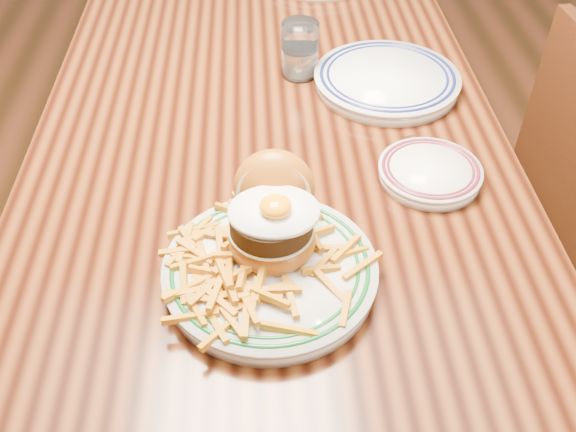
{
  "coord_description": "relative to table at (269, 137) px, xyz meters",
  "views": [
    {
      "loc": [
        -0.02,
        -1.06,
        1.43
      ],
      "look_at": [
        0.02,
        -0.45,
        0.86
      ],
      "focal_mm": 40.0,
      "sensor_mm": 36.0,
      "label": 1
    }
  ],
  "objects": [
    {
      "name": "floor",
      "position": [
        0.0,
        0.0,
        -0.66
      ],
      "size": [
        6.0,
        6.0,
        0.0
      ],
      "primitive_type": "plane",
      "color": "black",
      "rests_on": "ground"
    },
    {
      "name": "table",
      "position": [
        0.0,
        0.0,
        0.0
      ],
      "size": [
        0.85,
        1.6,
        0.75
      ],
      "color": "black",
      "rests_on": "floor"
    },
    {
      "name": "main_plate",
      "position": [
        -0.01,
        -0.45,
        0.13
      ],
      "size": [
        0.3,
        0.31,
        0.14
      ],
      "rotation": [
        0.0,
        0.0,
        -0.1
      ],
      "color": "silver",
      "rests_on": "table"
    },
    {
      "name": "side_plate",
      "position": [
        0.26,
        -0.26,
        0.1
      ],
      "size": [
        0.17,
        0.18,
        0.03
      ],
      "rotation": [
        0.0,
        0.0,
        -0.35
      ],
      "color": "silver",
      "rests_on": "table"
    },
    {
      "name": "rear_plate",
      "position": [
        0.24,
        0.03,
        0.11
      ],
      "size": [
        0.29,
        0.29,
        0.03
      ],
      "rotation": [
        0.0,
        0.0,
        0.11
      ],
      "color": "silver",
      "rests_on": "table"
    },
    {
      "name": "water_glass",
      "position": [
        0.07,
        0.09,
        0.14
      ],
      "size": [
        0.07,
        0.07,
        0.11
      ],
      "color": "white",
      "rests_on": "table"
    }
  ]
}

